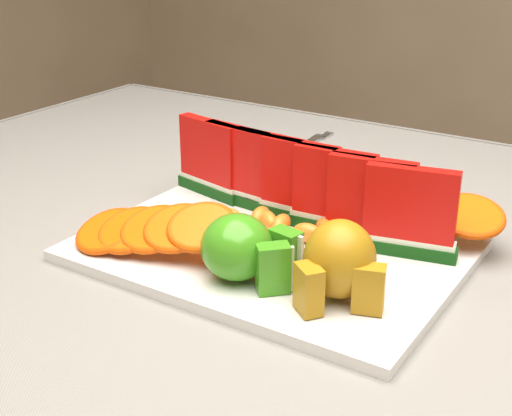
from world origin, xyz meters
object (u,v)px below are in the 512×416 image
object	(u,v)px
platter	(274,248)
apple_cluster	(244,249)
fork	(302,148)
pear_cluster	(339,263)

from	to	relation	value
platter	apple_cluster	distance (m)	0.10
apple_cluster	fork	distance (m)	0.46
apple_cluster	pear_cluster	xyz separation A→B (m)	(0.10, 0.01, 0.01)
platter	pear_cluster	size ratio (longest dim) A/B	4.05
platter	apple_cluster	world-z (taller)	apple_cluster
platter	pear_cluster	world-z (taller)	pear_cluster
platter	fork	size ratio (longest dim) A/B	2.05
pear_cluster	fork	bearing A→B (deg)	123.18
pear_cluster	fork	world-z (taller)	pear_cluster
apple_cluster	pear_cluster	world-z (taller)	pear_cluster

